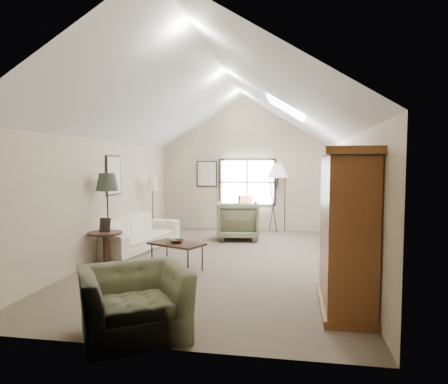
% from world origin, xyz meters
% --- Properties ---
extents(room_shell, '(5.01, 8.01, 4.00)m').
position_xyz_m(room_shell, '(0.00, 0.00, 3.21)').
color(room_shell, brown).
rests_on(room_shell, ground).
extents(window, '(1.72, 0.08, 1.42)m').
position_xyz_m(window, '(0.10, 3.96, 1.45)').
color(window, black).
rests_on(window, room_shell).
extents(skylight, '(0.80, 1.20, 0.52)m').
position_xyz_m(skylight, '(1.30, 0.90, 3.22)').
color(skylight, white).
rests_on(skylight, room_shell).
extents(wall_art, '(1.97, 3.71, 0.88)m').
position_xyz_m(wall_art, '(-1.88, 1.94, 1.73)').
color(wall_art, black).
rests_on(wall_art, room_shell).
extents(armoire, '(0.60, 1.50, 2.20)m').
position_xyz_m(armoire, '(2.18, -2.40, 1.10)').
color(armoire, brown).
rests_on(armoire, ground).
extents(tv_alcove, '(0.32, 1.30, 2.10)m').
position_xyz_m(tv_alcove, '(2.34, 1.60, 1.15)').
color(tv_alcove, white).
rests_on(tv_alcove, ground).
extents(media_console, '(0.34, 1.18, 0.60)m').
position_xyz_m(media_console, '(2.32, 1.60, 0.30)').
color(media_console, '#382316').
rests_on(media_console, ground).
extents(tv_panel, '(0.05, 0.90, 0.55)m').
position_xyz_m(tv_panel, '(2.32, 1.60, 0.92)').
color(tv_panel, black).
rests_on(tv_panel, media_console).
extents(sofa, '(1.48, 2.80, 0.78)m').
position_xyz_m(sofa, '(-2.20, 0.83, 0.39)').
color(sofa, beige).
rests_on(sofa, ground).
extents(armchair_near, '(1.58, 1.53, 0.78)m').
position_xyz_m(armchair_near, '(-0.36, -3.70, 0.39)').
color(armchair_near, '#555A3F').
rests_on(armchair_near, ground).
extents(armchair_far, '(1.23, 1.26, 1.01)m').
position_xyz_m(armchair_far, '(0.02, 2.43, 0.50)').
color(armchair_far, '#626B4B').
rests_on(armchair_far, ground).
extents(coffee_table, '(1.16, 0.93, 0.52)m').
position_xyz_m(coffee_table, '(-0.69, -0.84, 0.26)').
color(coffee_table, '#321E14').
rests_on(coffee_table, ground).
extents(bowl, '(0.32, 0.32, 0.06)m').
position_xyz_m(bowl, '(-0.69, -0.84, 0.55)').
color(bowl, '#3B2318').
rests_on(bowl, coffee_table).
extents(side_table, '(0.77, 0.77, 0.67)m').
position_xyz_m(side_table, '(-2.16, -0.77, 0.33)').
color(side_table, '#371F16').
rests_on(side_table, ground).
extents(side_chair, '(0.44, 0.44, 1.05)m').
position_xyz_m(side_chair, '(0.06, 3.70, 0.53)').
color(side_chair, brown).
rests_on(side_chair, ground).
extents(tripod_lamp, '(0.74, 0.74, 2.06)m').
position_xyz_m(tripod_lamp, '(1.01, 3.70, 1.03)').
color(tripod_lamp, white).
rests_on(tripod_lamp, ground).
extents(dark_lamp, '(0.51, 0.51, 1.86)m').
position_xyz_m(dark_lamp, '(-2.20, -0.57, 0.93)').
color(dark_lamp, '#242A1D').
rests_on(dark_lamp, ground).
extents(tan_lamp, '(0.39, 0.39, 1.67)m').
position_xyz_m(tan_lamp, '(-2.20, 2.03, 0.83)').
color(tan_lamp, tan).
rests_on(tan_lamp, ground).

